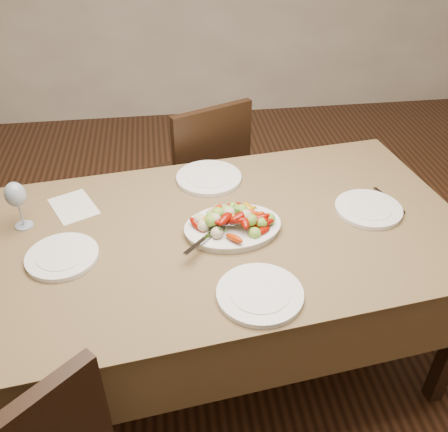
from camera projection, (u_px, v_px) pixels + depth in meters
name	position (u px, v px, depth m)	size (l,w,h in m)	color
floor	(268.00, 406.00, 2.12)	(6.00, 6.00, 0.00)	#381F11
dining_table	(224.00, 301.00, 2.10)	(1.84, 1.04, 0.76)	brown
chair_far	(196.00, 177.00, 2.72)	(0.42, 0.42, 0.95)	black
serving_platter	(233.00, 229.00, 1.86)	(0.35, 0.26, 0.02)	white
roasted_vegetables	(233.00, 216.00, 1.83)	(0.29, 0.20, 0.09)	#7C0B02
serving_spoon	(218.00, 229.00, 1.80)	(0.28, 0.06, 0.03)	#9EA0A8
plate_left	(62.00, 257.00, 1.74)	(0.25, 0.25, 0.02)	white
plate_right	(368.00, 209.00, 1.97)	(0.26, 0.26, 0.02)	white
plate_far	(209.00, 178.00, 2.16)	(0.28, 0.28, 0.02)	white
plate_near	(260.00, 294.00, 1.59)	(0.28, 0.28, 0.02)	white
wine_glass	(18.00, 204.00, 1.83)	(0.08, 0.08, 0.20)	#8C99A5
menu_card	(74.00, 207.00, 2.00)	(0.15, 0.21, 0.00)	silver
table_knife	(390.00, 202.00, 2.02)	(0.02, 0.20, 0.01)	#9EA0A8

